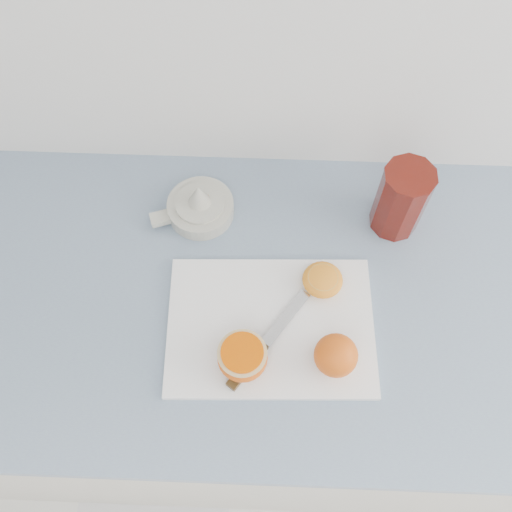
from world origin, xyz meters
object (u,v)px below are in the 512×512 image
object	(u,v)px
counter	(311,367)
half_orange	(242,357)
cutting_board	(271,326)
red_tumbler	(400,201)
citrus_juicer	(200,206)

from	to	relation	value
counter	half_orange	size ratio (longest dim) A/B	28.45
half_orange	cutting_board	bearing A→B (deg)	56.20
half_orange	red_tumbler	xyz separation A→B (m)	(0.27, 0.29, 0.03)
citrus_juicer	counter	bearing A→B (deg)	-33.40
red_tumbler	cutting_board	bearing A→B (deg)	-135.49
citrus_juicer	red_tumbler	xyz separation A→B (m)	(0.37, -0.01, 0.05)
counter	cutting_board	world-z (taller)	cutting_board
cutting_board	half_orange	xyz separation A→B (m)	(-0.05, -0.07, 0.03)
red_tumbler	half_orange	bearing A→B (deg)	-133.14
counter	citrus_juicer	distance (m)	0.56
cutting_board	red_tumbler	size ratio (longest dim) A/B	2.33
cutting_board	red_tumbler	distance (m)	0.33
cutting_board	citrus_juicer	distance (m)	0.27
counter	cutting_board	distance (m)	0.47
counter	red_tumbler	world-z (taller)	red_tumbler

